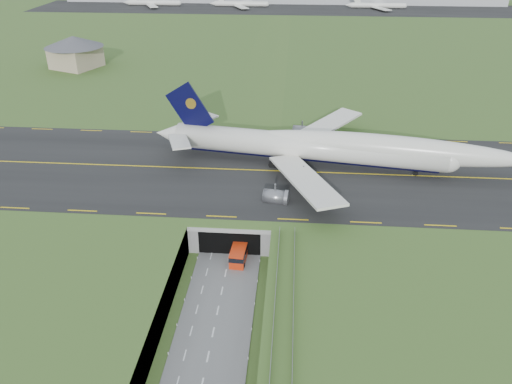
{
  "coord_description": "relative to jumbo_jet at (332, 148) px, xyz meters",
  "views": [
    {
      "loc": [
        11.29,
        -70.43,
        57.35
      ],
      "look_at": [
        4.18,
        20.0,
        7.53
      ],
      "focal_mm": 35.0,
      "sensor_mm": 36.0,
      "label": 1
    }
  ],
  "objects": [
    {
      "name": "taxiway",
      "position": [
        -20.56,
        -3.07,
        -4.96
      ],
      "size": [
        800.0,
        44.0,
        0.18
      ],
      "primitive_type": "cube",
      "color": "black",
      "rests_on": "airfield_deck"
    },
    {
      "name": "airfield_deck",
      "position": [
        -20.56,
        -36.07,
        -8.05
      ],
      "size": [
        800.0,
        800.0,
        6.0
      ],
      "primitive_type": "cube",
      "color": "gray",
      "rests_on": "ground"
    },
    {
      "name": "guideway",
      "position": [
        -9.56,
        -55.18,
        -5.72
      ],
      "size": [
        3.0,
        53.0,
        7.05
      ],
      "color": "#A8A8A3",
      "rests_on": "ground"
    },
    {
      "name": "tunnel_portal",
      "position": [
        -20.56,
        -19.36,
        -7.71
      ],
      "size": [
        17.0,
        22.3,
        6.0
      ],
      "color": "gray",
      "rests_on": "ground"
    },
    {
      "name": "ground",
      "position": [
        -20.56,
        -36.07,
        -11.05
      ],
      "size": [
        900.0,
        900.0,
        0.0
      ],
      "primitive_type": "plane",
      "color": "#3A5A24",
      "rests_on": "ground"
    },
    {
      "name": "shuttle_tram",
      "position": [
        -18.51,
        -29.39,
        -9.38
      ],
      "size": [
        3.25,
        7.56,
        3.02
      ],
      "rotation": [
        0.0,
        0.0,
        -0.06
      ],
      "color": "red",
      "rests_on": "ground"
    },
    {
      "name": "service_building",
      "position": [
        -94.49,
        82.61,
        2.11
      ],
      "size": [
        28.88,
        28.88,
        12.08
      ],
      "rotation": [
        0.0,
        0.0,
        -0.39
      ],
      "color": "tan",
      "rests_on": "ground"
    },
    {
      "name": "jumbo_jet",
      "position": [
        0.0,
        0.0,
        0.0
      ],
      "size": [
        85.9,
        56.25,
        18.82
      ],
      "rotation": [
        0.0,
        0.0,
        -0.15
      ],
      "color": "silver",
      "rests_on": "ground"
    },
    {
      "name": "trench_road",
      "position": [
        -20.56,
        -43.57,
        -10.95
      ],
      "size": [
        12.0,
        75.0,
        0.2
      ],
      "primitive_type": "cube",
      "color": "slate",
      "rests_on": "ground"
    }
  ]
}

